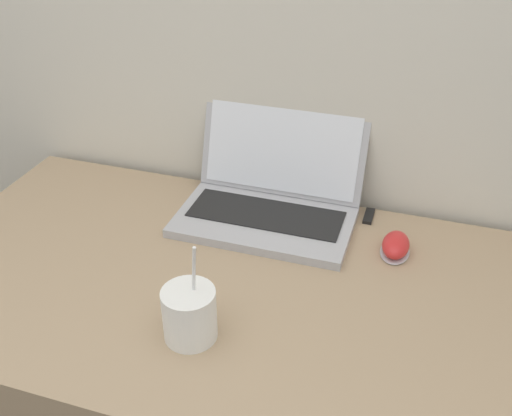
# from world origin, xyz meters

# --- Properties ---
(desk) EXTENTS (1.22, 0.70, 0.75)m
(desk) POSITION_xyz_m (0.00, 0.35, 0.38)
(desk) COLOR tan
(desk) RESTS_ON ground_plane
(laptop) EXTENTS (0.38, 0.29, 0.22)m
(laptop) POSITION_xyz_m (0.04, 0.61, 0.81)
(laptop) COLOR #ADADB2
(laptop) RESTS_ON desk
(drink_cup) EXTENTS (0.09, 0.09, 0.19)m
(drink_cup) POSITION_xyz_m (0.02, 0.19, 0.81)
(drink_cup) COLOR white
(drink_cup) RESTS_ON desk
(computer_mouse) EXTENTS (0.06, 0.09, 0.04)m
(computer_mouse) POSITION_xyz_m (0.33, 0.54, 0.77)
(computer_mouse) COLOR #B2B2B7
(computer_mouse) RESTS_ON desk
(usb_stick) EXTENTS (0.02, 0.06, 0.01)m
(usb_stick) POSITION_xyz_m (0.25, 0.66, 0.76)
(usb_stick) COLOR black
(usb_stick) RESTS_ON desk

